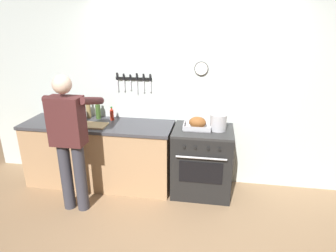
% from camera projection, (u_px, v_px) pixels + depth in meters
% --- Properties ---
extents(ground_plane, '(8.00, 8.00, 0.00)m').
position_uv_depth(ground_plane, '(175.00, 239.00, 3.09)').
color(ground_plane, '#937251').
extents(wall_back, '(6.00, 0.13, 2.60)m').
position_uv_depth(wall_back, '(190.00, 91.00, 3.90)').
color(wall_back, silver).
rests_on(wall_back, ground).
extents(counter_block, '(2.03, 0.65, 0.90)m').
position_uv_depth(counter_block, '(100.00, 153.00, 4.04)').
color(counter_block, tan).
rests_on(counter_block, ground).
extents(stove, '(0.76, 0.67, 0.90)m').
position_uv_depth(stove, '(202.00, 161.00, 3.82)').
color(stove, black).
rests_on(stove, ground).
extents(person_cook, '(0.51, 0.63, 1.66)m').
position_uv_depth(person_cook, '(69.00, 136.00, 3.31)').
color(person_cook, '#383842').
rests_on(person_cook, ground).
extents(roasting_pan, '(0.35, 0.26, 0.16)m').
position_uv_depth(roasting_pan, '(197.00, 124.00, 3.66)').
color(roasting_pan, '#B7B7BC').
rests_on(roasting_pan, stove).
extents(stock_pot, '(0.21, 0.21, 0.20)m').
position_uv_depth(stock_pot, '(218.00, 122.00, 3.61)').
color(stock_pot, '#B7B7BC').
rests_on(stock_pot, stove).
extents(cutting_board, '(0.36, 0.24, 0.02)m').
position_uv_depth(cutting_board, '(93.00, 125.00, 3.78)').
color(cutting_board, tan).
rests_on(cutting_board, counter_block).
extents(bottle_olive_oil, '(0.07, 0.07, 0.26)m').
position_uv_depth(bottle_olive_oil, '(98.00, 111.00, 4.04)').
color(bottle_olive_oil, '#385623').
rests_on(bottle_olive_oil, counter_block).
extents(bottle_hot_sauce, '(0.05, 0.05, 0.19)m').
position_uv_depth(bottle_hot_sauce, '(112.00, 115.00, 3.99)').
color(bottle_hot_sauce, red).
rests_on(bottle_hot_sauce, counter_block).
extents(bottle_vinegar, '(0.07, 0.07, 0.26)m').
position_uv_depth(bottle_vinegar, '(89.00, 110.00, 4.07)').
color(bottle_vinegar, '#997F4C').
rests_on(bottle_vinegar, counter_block).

